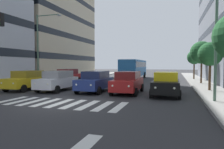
{
  "coord_description": "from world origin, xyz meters",
  "views": [
    {
      "loc": [
        -6.41,
        10.33,
        2.25
      ],
      "look_at": [
        -0.92,
        -7.3,
        1.36
      ],
      "focal_mm": 32.41,
      "sensor_mm": 36.0,
      "label": 1
    }
  ],
  "objects_px": {
    "street_lamp_right": "(41,42)",
    "street_tree_3": "(194,57)",
    "car_0": "(166,83)",
    "bus_behind_traffic": "(134,67)",
    "street_tree_2": "(202,53)",
    "car_1": "(128,82)",
    "car_3": "(57,81)",
    "car_4": "(27,80)",
    "street_lamp_left": "(207,18)",
    "car_2": "(95,81)",
    "car_row2_0": "(67,76)",
    "street_tree_1": "(210,54)"
  },
  "relations": [
    {
      "from": "street_lamp_right",
      "to": "street_tree_3",
      "type": "xyz_separation_m",
      "value": [
        -17.27,
        -12.46,
        -1.56
      ]
    },
    {
      "from": "car_0",
      "to": "street_tree_3",
      "type": "height_order",
      "value": "street_tree_3"
    },
    {
      "from": "bus_behind_traffic",
      "to": "street_tree_2",
      "type": "distance_m",
      "value": 11.78
    },
    {
      "from": "street_tree_2",
      "to": "street_tree_3",
      "type": "distance_m",
      "value": 7.08
    },
    {
      "from": "car_1",
      "to": "bus_behind_traffic",
      "type": "height_order",
      "value": "bus_behind_traffic"
    },
    {
      "from": "car_0",
      "to": "car_3",
      "type": "relative_size",
      "value": 1.0
    },
    {
      "from": "car_4",
      "to": "street_lamp_left",
      "type": "xyz_separation_m",
      "value": [
        -14.34,
        2.06,
        4.08
      ]
    },
    {
      "from": "car_3",
      "to": "street_tree_2",
      "type": "bearing_deg",
      "value": -141.87
    },
    {
      "from": "car_2",
      "to": "car_4",
      "type": "distance_m",
      "value": 6.33
    },
    {
      "from": "car_4",
      "to": "street_tree_3",
      "type": "height_order",
      "value": "street_tree_3"
    },
    {
      "from": "car_row2_0",
      "to": "car_4",
      "type": "bearing_deg",
      "value": 90.33
    },
    {
      "from": "car_3",
      "to": "street_tree_1",
      "type": "distance_m",
      "value": 13.02
    },
    {
      "from": "car_0",
      "to": "street_lamp_left",
      "type": "bearing_deg",
      "value": 134.67
    },
    {
      "from": "car_1",
      "to": "car_4",
      "type": "bearing_deg",
      "value": 3.72
    },
    {
      "from": "car_1",
      "to": "street_tree_3",
      "type": "xyz_separation_m",
      "value": [
        -6.25,
        -16.63,
        2.45
      ]
    },
    {
      "from": "car_0",
      "to": "car_1",
      "type": "distance_m",
      "value": 2.95
    },
    {
      "from": "car_4",
      "to": "street_lamp_left",
      "type": "bearing_deg",
      "value": 171.83
    },
    {
      "from": "car_1",
      "to": "street_lamp_left",
      "type": "bearing_deg",
      "value": 153.27
    },
    {
      "from": "bus_behind_traffic",
      "to": "street_tree_2",
      "type": "relative_size",
      "value": 2.19
    },
    {
      "from": "car_1",
      "to": "car_3",
      "type": "xyz_separation_m",
      "value": [
        6.15,
        0.31,
        0.0
      ]
    },
    {
      "from": "car_row2_0",
      "to": "bus_behind_traffic",
      "type": "bearing_deg",
      "value": -122.01
    },
    {
      "from": "car_1",
      "to": "street_tree_3",
      "type": "distance_m",
      "value": 17.93
    },
    {
      "from": "street_tree_2",
      "to": "car_3",
      "type": "bearing_deg",
      "value": 38.13
    },
    {
      "from": "car_row2_0",
      "to": "street_lamp_left",
      "type": "xyz_separation_m",
      "value": [
        -14.38,
        9.21,
        4.08
      ]
    },
    {
      "from": "car_row2_0",
      "to": "street_lamp_right",
      "type": "bearing_deg",
      "value": 51.5
    },
    {
      "from": "street_tree_2",
      "to": "street_tree_1",
      "type": "bearing_deg",
      "value": 88.89
    },
    {
      "from": "bus_behind_traffic",
      "to": "car_row2_0",
      "type": "bearing_deg",
      "value": 57.99
    },
    {
      "from": "street_tree_1",
      "to": "street_tree_3",
      "type": "xyz_separation_m",
      "value": [
        0.05,
        -13.82,
        0.22
      ]
    },
    {
      "from": "street_lamp_right",
      "to": "bus_behind_traffic",
      "type": "bearing_deg",
      "value": -123.33
    },
    {
      "from": "car_0",
      "to": "car_3",
      "type": "height_order",
      "value": "same"
    },
    {
      "from": "car_0",
      "to": "bus_behind_traffic",
      "type": "bearing_deg",
      "value": -71.42
    },
    {
      "from": "car_3",
      "to": "car_4",
      "type": "height_order",
      "value": "same"
    },
    {
      "from": "car_4",
      "to": "street_tree_2",
      "type": "relative_size",
      "value": 0.93
    },
    {
      "from": "car_1",
      "to": "car_0",
      "type": "bearing_deg",
      "value": 174.16
    },
    {
      "from": "street_lamp_right",
      "to": "street_tree_1",
      "type": "bearing_deg",
      "value": 175.52
    },
    {
      "from": "car_2",
      "to": "car_3",
      "type": "xyz_separation_m",
      "value": [
        3.37,
        0.33,
        0.0
      ]
    },
    {
      "from": "street_tree_1",
      "to": "street_tree_3",
      "type": "distance_m",
      "value": 13.82
    },
    {
      "from": "car_1",
      "to": "car_2",
      "type": "relative_size",
      "value": 1.0
    },
    {
      "from": "car_1",
      "to": "street_tree_2",
      "type": "bearing_deg",
      "value": -123.9
    },
    {
      "from": "car_1",
      "to": "street_lamp_left",
      "type": "relative_size",
      "value": 0.56
    },
    {
      "from": "car_1",
      "to": "car_3",
      "type": "relative_size",
      "value": 1.0
    },
    {
      "from": "street_lamp_right",
      "to": "street_tree_3",
      "type": "bearing_deg",
      "value": -144.19
    },
    {
      "from": "car_2",
      "to": "bus_behind_traffic",
      "type": "distance_m",
      "value": 16.71
    },
    {
      "from": "street_tree_3",
      "to": "car_1",
      "type": "bearing_deg",
      "value": 69.41
    },
    {
      "from": "car_0",
      "to": "car_3",
      "type": "bearing_deg",
      "value": 0.04
    },
    {
      "from": "car_4",
      "to": "car_row2_0",
      "type": "relative_size",
      "value": 1.0
    },
    {
      "from": "street_lamp_right",
      "to": "street_tree_2",
      "type": "height_order",
      "value": "street_lamp_right"
    },
    {
      "from": "car_3",
      "to": "street_tree_3",
      "type": "bearing_deg",
      "value": -126.2
    },
    {
      "from": "car_2",
      "to": "car_row2_0",
      "type": "xyz_separation_m",
      "value": [
        6.34,
        -6.54,
        0.0
      ]
    },
    {
      "from": "street_lamp_right",
      "to": "street_tree_2",
      "type": "relative_size",
      "value": 1.63
    }
  ]
}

